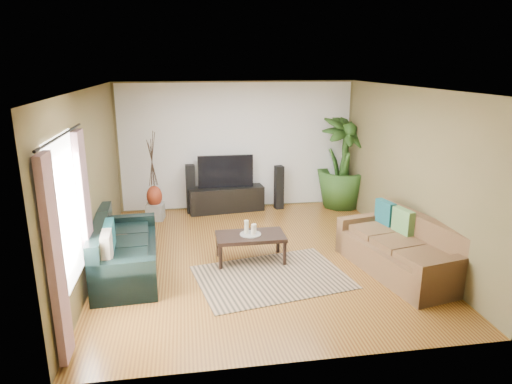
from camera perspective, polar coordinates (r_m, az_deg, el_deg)
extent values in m
plane|color=olive|center=(7.53, 0.24, -8.12)|extent=(5.50, 5.50, 0.00)
plane|color=white|center=(6.89, 0.26, 12.85)|extent=(5.50, 5.50, 0.00)
plane|color=brown|center=(9.76, -2.34, 5.75)|extent=(5.00, 0.00, 5.00)
plane|color=brown|center=(4.53, 5.84, -6.45)|extent=(5.00, 0.00, 5.00)
plane|color=brown|center=(7.15, -19.96, 1.03)|extent=(0.00, 5.50, 5.50)
plane|color=brown|center=(7.88, 18.53, 2.48)|extent=(0.00, 5.50, 5.50)
plane|color=white|center=(9.75, -2.33, 5.74)|extent=(4.90, 0.00, 4.90)
plane|color=white|center=(5.63, -22.71, -2.60)|extent=(0.00, 1.80, 1.80)
cube|color=gray|center=(5.02, -23.79, -7.98)|extent=(0.08, 0.35, 2.20)
cube|color=gray|center=(6.39, -20.53, -2.61)|extent=(0.08, 0.35, 2.20)
cylinder|color=black|center=(5.42, -23.21, 6.49)|extent=(0.03, 1.90, 0.03)
cube|color=black|center=(7.11, -15.94, -6.55)|extent=(0.99, 2.07, 0.85)
cube|color=brown|center=(7.20, 17.46, -6.40)|extent=(1.34, 2.21, 0.85)
cube|color=#A0815E|center=(6.87, 2.00, -10.58)|extent=(2.40, 1.91, 0.01)
cube|color=black|center=(7.32, -0.69, -6.96)|extent=(1.09, 0.60, 0.44)
cylinder|color=gray|center=(7.24, -0.70, -5.29)|extent=(0.33, 0.33, 0.01)
cylinder|color=beige|center=(7.22, -1.21, -4.38)|extent=(0.07, 0.07, 0.22)
cylinder|color=beige|center=(7.17, -0.34, -4.71)|extent=(0.07, 0.07, 0.17)
cylinder|color=beige|center=(7.28, -0.22, -4.54)|extent=(0.07, 0.07, 0.14)
cube|color=black|center=(9.74, -3.76, -0.87)|extent=(1.62, 0.65, 0.53)
cube|color=black|center=(9.59, -3.82, 2.60)|extent=(1.16, 0.06, 0.68)
cube|color=black|center=(9.64, -8.15, 0.38)|extent=(0.20, 0.22, 1.03)
cube|color=black|center=(9.85, 2.88, 0.59)|extent=(0.20, 0.21, 0.94)
imported|color=#234617|center=(10.03, 10.81, 3.67)|extent=(1.43, 1.43, 1.98)
cylinder|color=black|center=(10.24, 10.57, -0.98)|extent=(0.37, 0.37, 0.28)
cube|color=gray|center=(9.43, -12.47, -2.39)|extent=(0.38, 0.38, 0.34)
ellipsoid|color=maroon|center=(9.34, -12.59, -0.52)|extent=(0.31, 0.31, 0.43)
cube|color=#955C30|center=(7.68, -16.71, -6.28)|extent=(0.61, 0.61, 0.51)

